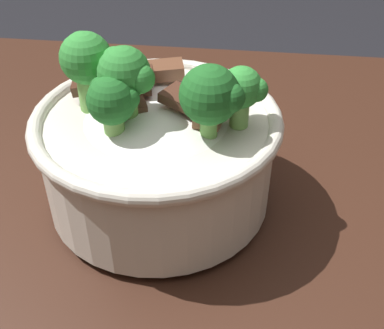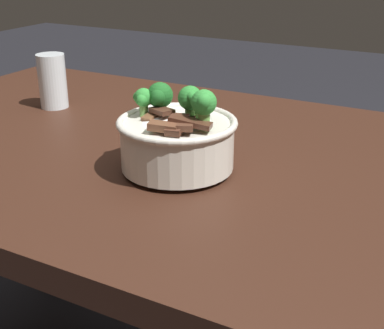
{
  "view_description": "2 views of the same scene",
  "coord_description": "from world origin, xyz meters",
  "views": [
    {
      "loc": [
        0.05,
        -0.23,
        1.05
      ],
      "look_at": [
        0.01,
        0.1,
        0.79
      ],
      "focal_mm": 46.03,
      "sensor_mm": 36.0,
      "label": 1
    },
    {
      "loc": [
        -0.44,
        0.84,
        1.12
      ],
      "look_at": [
        -0.06,
        0.12,
        0.78
      ],
      "focal_mm": 50.64,
      "sensor_mm": 36.0,
      "label": 2
    }
  ],
  "objects": [
    {
      "name": "dining_table",
      "position": [
        0.0,
        0.0,
        0.64
      ],
      "size": [
        1.54,
        0.84,
        0.75
      ],
      "color": "#381E14",
      "rests_on": "ground"
    },
    {
      "name": "drinking_glass",
      "position": [
        0.43,
        -0.1,
        0.8
      ],
      "size": [
        0.06,
        0.06,
        0.12
      ],
      "color": "white",
      "rests_on": "dining_table"
    },
    {
      "name": "rice_bowl",
      "position": [
        -0.02,
        0.09,
        0.81
      ],
      "size": [
        0.2,
        0.2,
        0.15
      ],
      "color": "silver",
      "rests_on": "dining_table"
    }
  ]
}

